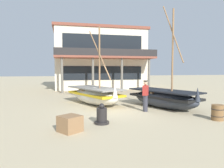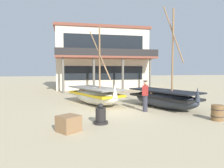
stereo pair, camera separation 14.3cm
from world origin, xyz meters
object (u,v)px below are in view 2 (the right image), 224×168
at_px(wooden_barrel, 217,113).
at_px(cargo_crate, 69,124).
at_px(fishing_boat_centre_large, 164,98).
at_px(capstan_winch, 101,116).
at_px(fishing_boat_near_left, 95,95).
at_px(harbor_building_main, 100,59).
at_px(fisherman_by_hull, 145,96).

height_order(wooden_barrel, cargo_crate, wooden_barrel).
distance_m(fishing_boat_centre_large, wooden_barrel, 3.41).
distance_m(capstan_winch, cargo_crate, 1.57).
height_order(fishing_boat_near_left, wooden_barrel, fishing_boat_near_left).
distance_m(fishing_boat_centre_large, harbor_building_main, 14.81).
height_order(fishing_boat_near_left, capstan_winch, fishing_boat_near_left).
bearing_deg(harbor_building_main, wooden_barrel, -82.38).
bearing_deg(fishing_boat_near_left, fisherman_by_hull, -52.15).
distance_m(fishing_boat_near_left, harbor_building_main, 12.79).
distance_m(fishing_boat_near_left, capstan_winch, 4.93).
bearing_deg(fishing_boat_near_left, capstan_winch, -95.52).
xyz_separation_m(capstan_winch, harbor_building_main, (2.81, 17.12, 3.22)).
bearing_deg(harbor_building_main, capstan_winch, -99.32).
height_order(fisherman_by_hull, capstan_winch, fisherman_by_hull).
bearing_deg(wooden_barrel, fisherman_by_hull, 133.53).
xyz_separation_m(fisherman_by_hull, wooden_barrel, (2.42, -2.54, -0.48)).
bearing_deg(fisherman_by_hull, fishing_boat_near_left, 127.85).
xyz_separation_m(fishing_boat_centre_large, wooden_barrel, (0.92, -3.28, -0.25)).
height_order(wooden_barrel, harbor_building_main, harbor_building_main).
distance_m(fishing_boat_centre_large, fisherman_by_hull, 1.68).
bearing_deg(fishing_boat_centre_large, fishing_boat_near_left, 149.67).
height_order(fishing_boat_centre_large, cargo_crate, fishing_boat_centre_large).
bearing_deg(cargo_crate, fisherman_by_hull, 34.09).
xyz_separation_m(fishing_boat_near_left, fisherman_by_hull, (2.29, -2.94, 0.22)).
relative_size(fishing_boat_near_left, fishing_boat_centre_large, 0.83).
height_order(fishing_boat_centre_large, capstan_winch, fishing_boat_centre_large).
bearing_deg(cargo_crate, capstan_winch, 31.51).
height_order(fishing_boat_centre_large, fisherman_by_hull, fishing_boat_centre_large).
bearing_deg(fishing_boat_centre_large, fisherman_by_hull, -153.89).
height_order(cargo_crate, harbor_building_main, harbor_building_main).
relative_size(fishing_boat_near_left, harbor_building_main, 0.46).
relative_size(fisherman_by_hull, wooden_barrel, 2.41).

